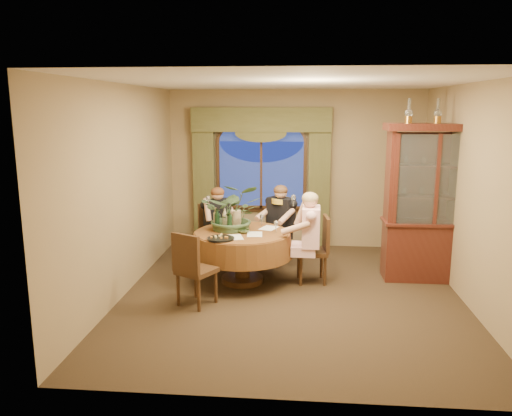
# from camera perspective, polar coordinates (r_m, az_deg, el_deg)

# --- Properties ---
(floor) EXTENTS (5.00, 5.00, 0.00)m
(floor) POSITION_cam_1_polar(r_m,az_deg,el_deg) (6.88, 4.05, -9.82)
(floor) COLOR black
(floor) RESTS_ON ground
(wall_back) EXTENTS (4.50, 0.00, 4.50)m
(wall_back) POSITION_cam_1_polar(r_m,az_deg,el_deg) (8.98, 4.47, 4.42)
(wall_back) COLOR #897350
(wall_back) RESTS_ON ground
(wall_right) EXTENTS (0.00, 5.00, 5.00)m
(wall_right) POSITION_cam_1_polar(r_m,az_deg,el_deg) (6.86, 23.37, 1.33)
(wall_right) COLOR #897350
(wall_right) RESTS_ON ground
(ceiling) EXTENTS (5.00, 5.00, 0.00)m
(ceiling) POSITION_cam_1_polar(r_m,az_deg,el_deg) (6.42, 4.41, 14.15)
(ceiling) COLOR white
(ceiling) RESTS_ON wall_back
(window) EXTENTS (1.62, 0.10, 1.32)m
(window) POSITION_cam_1_polar(r_m,az_deg,el_deg) (8.95, 0.60, 3.79)
(window) COLOR navy
(window) RESTS_ON wall_back
(arched_transom) EXTENTS (1.60, 0.06, 0.44)m
(arched_transom) POSITION_cam_1_polar(r_m,az_deg,el_deg) (8.88, 0.61, 8.78)
(arched_transom) COLOR navy
(arched_transom) RESTS_ON wall_back
(drapery_left) EXTENTS (0.38, 0.14, 2.32)m
(drapery_left) POSITION_cam_1_polar(r_m,az_deg,el_deg) (9.06, -5.94, 3.05)
(drapery_left) COLOR #454520
(drapery_left) RESTS_ON floor
(drapery_right) EXTENTS (0.38, 0.14, 2.32)m
(drapery_right) POSITION_cam_1_polar(r_m,az_deg,el_deg) (8.90, 7.21, 2.87)
(drapery_right) COLOR #454520
(drapery_right) RESTS_ON floor
(swag_valance) EXTENTS (2.45, 0.16, 0.42)m
(swag_valance) POSITION_cam_1_polar(r_m,az_deg,el_deg) (8.80, 0.57, 10.06)
(swag_valance) COLOR #454520
(swag_valance) RESTS_ON wall_back
(dining_table) EXTENTS (1.67, 1.67, 0.75)m
(dining_table) POSITION_cam_1_polar(r_m,az_deg,el_deg) (7.22, -1.59, -5.62)
(dining_table) COLOR maroon
(dining_table) RESTS_ON floor
(china_cabinet) EXTENTS (1.40, 0.55, 2.27)m
(china_cabinet) POSITION_cam_1_polar(r_m,az_deg,el_deg) (7.60, 19.41, 0.50)
(china_cabinet) COLOR #3C130D
(china_cabinet) RESTS_ON floor
(oil_lamp_left) EXTENTS (0.11, 0.11, 0.34)m
(oil_lamp_left) POSITION_cam_1_polar(r_m,az_deg,el_deg) (7.39, 17.07, 10.56)
(oil_lamp_left) COLOR #A5722D
(oil_lamp_left) RESTS_ON china_cabinet
(oil_lamp_center) EXTENTS (0.11, 0.11, 0.34)m
(oil_lamp_center) POSITION_cam_1_polar(r_m,az_deg,el_deg) (7.48, 20.08, 10.38)
(oil_lamp_center) COLOR #A5722D
(oil_lamp_center) RESTS_ON china_cabinet
(oil_lamp_right) EXTENTS (0.11, 0.11, 0.34)m
(oil_lamp_right) POSITION_cam_1_polar(r_m,az_deg,el_deg) (7.59, 23.01, 10.17)
(oil_lamp_right) COLOR #A5722D
(oil_lamp_right) RESTS_ON china_cabinet
(chair_right) EXTENTS (0.46, 0.46, 0.96)m
(chair_right) POSITION_cam_1_polar(r_m,az_deg,el_deg) (7.24, 6.40, -4.77)
(chair_right) COLOR black
(chair_right) RESTS_ON floor
(chair_back_right) EXTENTS (0.55, 0.55, 0.96)m
(chair_back_right) POSITION_cam_1_polar(r_m,az_deg,el_deg) (8.03, 1.87, -3.07)
(chair_back_right) COLOR black
(chair_back_right) RESTS_ON floor
(chair_back) EXTENTS (0.58, 0.58, 0.96)m
(chair_back) POSITION_cam_1_polar(r_m,az_deg,el_deg) (8.06, -4.65, -3.06)
(chair_back) COLOR black
(chair_back) RESTS_ON floor
(chair_front_left) EXTENTS (0.57, 0.57, 0.96)m
(chair_front_left) POSITION_cam_1_polar(r_m,az_deg,el_deg) (6.43, -6.80, -6.88)
(chair_front_left) COLOR black
(chair_front_left) RESTS_ON floor
(person_pink) EXTENTS (0.46, 0.50, 1.35)m
(person_pink) POSITION_cam_1_polar(r_m,az_deg,el_deg) (7.07, 6.26, -3.55)
(person_pink) COLOR #F5BEC3
(person_pink) RESTS_ON floor
(person_back) EXTENTS (0.60, 0.59, 1.26)m
(person_back) POSITION_cam_1_polar(r_m,az_deg,el_deg) (7.99, -4.42, -2.05)
(person_back) COLOR black
(person_back) RESTS_ON floor
(person_scarf) EXTENTS (0.62, 0.61, 1.30)m
(person_scarf) POSITION_cam_1_polar(r_m,az_deg,el_deg) (7.95, 2.87, -1.97)
(person_scarf) COLOR black
(person_scarf) RESTS_ON floor
(stoneware_vase) EXTENTS (0.16, 0.16, 0.29)m
(stoneware_vase) POSITION_cam_1_polar(r_m,az_deg,el_deg) (7.19, -2.22, -1.42)
(stoneware_vase) COLOR #9A8567
(stoneware_vase) RESTS_ON dining_table
(centerpiece_plant) EXTENTS (0.89, 0.98, 0.77)m
(centerpiece_plant) POSITION_cam_1_polar(r_m,az_deg,el_deg) (7.16, -2.58, 2.11)
(centerpiece_plant) COLOR #375031
(centerpiece_plant) RESTS_ON dining_table
(olive_bowl) EXTENTS (0.16, 0.16, 0.05)m
(olive_bowl) POSITION_cam_1_polar(r_m,az_deg,el_deg) (7.04, -1.41, -2.68)
(olive_bowl) COLOR #40502C
(olive_bowl) RESTS_ON dining_table
(cheese_platter) EXTENTS (0.37, 0.37, 0.02)m
(cheese_platter) POSITION_cam_1_polar(r_m,az_deg,el_deg) (6.72, -4.05, -3.50)
(cheese_platter) COLOR black
(cheese_platter) RESTS_ON dining_table
(wine_bottle_0) EXTENTS (0.07, 0.07, 0.33)m
(wine_bottle_0) POSITION_cam_1_polar(r_m,az_deg,el_deg) (7.14, -4.48, -1.35)
(wine_bottle_0) COLOR black
(wine_bottle_0) RESTS_ON dining_table
(wine_bottle_1) EXTENTS (0.07, 0.07, 0.33)m
(wine_bottle_1) POSITION_cam_1_polar(r_m,az_deg,el_deg) (7.03, -3.04, -1.54)
(wine_bottle_1) COLOR black
(wine_bottle_1) RESTS_ON dining_table
(wine_bottle_2) EXTENTS (0.07, 0.07, 0.33)m
(wine_bottle_2) POSITION_cam_1_polar(r_m,az_deg,el_deg) (7.22, -4.62, -1.22)
(wine_bottle_2) COLOR tan
(wine_bottle_2) RESTS_ON dining_table
(wine_bottle_3) EXTENTS (0.07, 0.07, 0.33)m
(wine_bottle_3) POSITION_cam_1_polar(r_m,az_deg,el_deg) (7.13, -3.59, -1.37)
(wine_bottle_3) COLOR tan
(wine_bottle_3) RESTS_ON dining_table
(tasting_paper_0) EXTENTS (0.23, 0.32, 0.00)m
(tasting_paper_0) POSITION_cam_1_polar(r_m,az_deg,el_deg) (6.96, -0.16, -3.02)
(tasting_paper_0) COLOR white
(tasting_paper_0) RESTS_ON dining_table
(tasting_paper_1) EXTENTS (0.30, 0.35, 0.00)m
(tasting_paper_1) POSITION_cam_1_polar(r_m,az_deg,el_deg) (7.32, 1.47, -2.30)
(tasting_paper_1) COLOR white
(tasting_paper_1) RESTS_ON dining_table
(tasting_paper_2) EXTENTS (0.28, 0.35, 0.00)m
(tasting_paper_2) POSITION_cam_1_polar(r_m,az_deg,el_deg) (6.82, -2.47, -3.35)
(tasting_paper_2) COLOR white
(tasting_paper_2) RESTS_ON dining_table
(wine_glass_person_pink) EXTENTS (0.07, 0.07, 0.18)m
(wine_glass_person_pink) POSITION_cam_1_polar(r_m,az_deg,el_deg) (7.05, 2.30, -2.14)
(wine_glass_person_pink) COLOR silver
(wine_glass_person_pink) RESTS_ON dining_table
(wine_glass_person_back) EXTENTS (0.07, 0.07, 0.18)m
(wine_glass_person_back) POSITION_cam_1_polar(r_m,az_deg,el_deg) (7.53, -3.14, -1.25)
(wine_glass_person_back) COLOR silver
(wine_glass_person_back) RESTS_ON dining_table
(wine_glass_person_scarf) EXTENTS (0.07, 0.07, 0.18)m
(wine_glass_person_scarf) POSITION_cam_1_polar(r_m,az_deg,el_deg) (7.48, 0.66, -1.33)
(wine_glass_person_scarf) COLOR silver
(wine_glass_person_scarf) RESTS_ON dining_table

